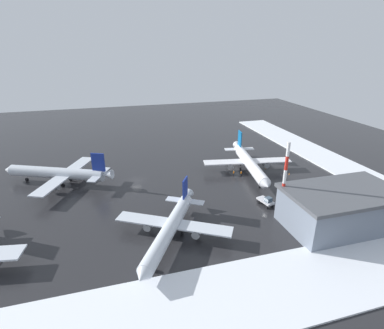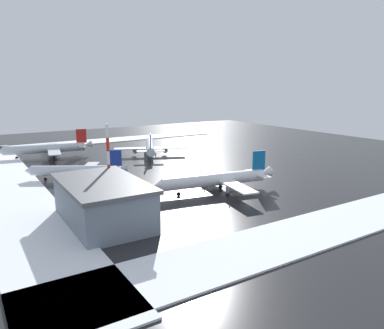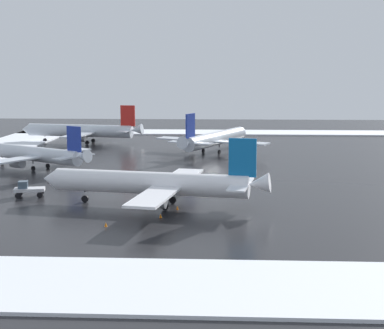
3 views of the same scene
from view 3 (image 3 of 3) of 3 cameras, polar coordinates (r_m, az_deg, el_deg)
name	(u,v)px [view 3 (image 3 of 3)]	position (r m, az deg, el deg)	size (l,w,h in m)	color
ground_plane	(194,167)	(119.00, 0.24, -0.25)	(240.00, 240.00, 0.00)	#232326
snow_bank_left	(204,132)	(185.37, 1.19, 3.14)	(14.00, 116.00, 0.34)	white
snow_bank_right	(161,285)	(54.06, -3.07, -11.59)	(14.00, 116.00, 0.34)	white
airplane_distant_tail	(155,183)	(84.35, -3.59, -1.82)	(28.38, 33.97, 10.12)	white
airplane_foreground_jet	(34,154)	(120.76, -15.10, 1.01)	(23.50, 27.46, 9.05)	silver
airplane_parked_portside	(215,139)	(139.85, 2.24, 2.51)	(31.97, 27.16, 10.09)	silver
airplane_far_rear	(83,131)	(160.74, -10.56, 3.25)	(29.04, 34.76, 10.36)	silver
pushback_tug	(28,189)	(94.08, -15.64, -2.28)	(3.11, 4.96, 2.50)	silver
ground_crew_mid_apron	(146,194)	(88.39, -4.51, -2.90)	(0.36, 0.36, 1.71)	black
ground_crew_near_tug	(153,191)	(90.34, -3.79, -2.63)	(0.36, 0.36, 1.71)	black
traffic_cone_near_nose	(177,208)	(82.62, -1.43, -4.21)	(0.36, 0.36, 0.55)	orange
traffic_cone_mid_line	(161,216)	(78.21, -3.07, -4.98)	(0.36, 0.36, 0.55)	orange
traffic_cone_wingtip_side	(106,224)	(74.56, -8.35, -5.77)	(0.36, 0.36, 0.55)	orange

